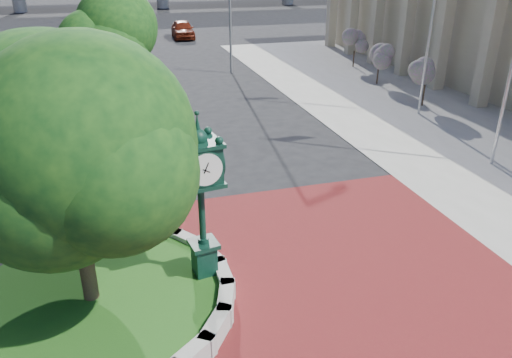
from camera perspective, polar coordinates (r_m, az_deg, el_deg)
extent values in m
plane|color=black|center=(13.60, 3.79, -10.92)|extent=(200.00, 200.00, 0.00)
cube|color=maroon|center=(12.84, 5.35, -13.31)|extent=(12.00, 12.00, 0.04)
cube|color=#9E9B93|center=(29.57, 27.14, 6.45)|extent=(20.00, 50.00, 0.04)
cube|color=#9E9B93|center=(11.53, -4.58, -16.86)|extent=(1.00, 1.22, 0.54)
cube|color=#9E9B93|center=(12.25, -3.44, -13.90)|extent=(0.71, 1.30, 0.54)
cube|color=#9E9B93|center=(13.03, -3.79, -11.25)|extent=(0.35, 1.25, 0.54)
cube|color=#9E9B93|center=(13.78, -5.31, -9.08)|extent=(0.71, 1.30, 0.54)
cube|color=#9E9B93|center=(14.45, -7.69, -7.46)|extent=(1.00, 1.22, 0.54)
cube|color=#9E9B93|center=(14.99, -10.69, -6.41)|extent=(1.20, 1.04, 0.54)
cube|color=#9E9B93|center=(15.37, -14.06, -5.93)|extent=(1.29, 0.76, 0.54)
cylinder|color=#1C4413|center=(12.93, -18.13, -13.34)|extent=(6.10, 6.10, 0.40)
cube|color=black|center=(30.75, 27.23, 14.76)|extent=(0.30, 40.00, 5.50)
cylinder|color=#38281C|center=(12.42, -18.66, -10.10)|extent=(0.36, 0.36, 2.17)
sphere|color=#0E3512|center=(11.19, -20.47, 1.16)|extent=(5.20, 5.20, 5.20)
cylinder|color=#38281C|center=(29.17, -16.25, 9.91)|extent=(0.36, 0.36, 1.92)
sphere|color=#0E3512|center=(28.72, -16.80, 14.31)|extent=(4.40, 4.40, 4.40)
cube|color=black|center=(13.25, -5.79, -11.66)|extent=(0.88, 0.88, 0.16)
cube|color=black|center=(12.91, -5.91, -9.51)|extent=(0.61, 0.61, 1.07)
cube|color=black|center=(12.60, -6.02, -7.39)|extent=(0.77, 0.77, 0.12)
cylinder|color=black|center=(12.16, -6.20, -3.85)|extent=(0.17, 0.17, 1.65)
cube|color=black|center=(11.59, -6.49, 1.90)|extent=(0.99, 0.99, 0.87)
cylinder|color=white|center=(11.19, -5.74, 1.08)|extent=(0.78, 0.17, 0.78)
cylinder|color=white|center=(11.99, -7.20, 2.66)|extent=(0.78, 0.17, 0.78)
cylinder|color=white|center=(11.47, -8.65, 1.52)|extent=(0.17, 0.78, 0.78)
cylinder|color=white|center=(11.73, -4.39, 2.26)|extent=(0.17, 0.78, 0.78)
sphere|color=black|center=(11.37, -6.64, 4.69)|extent=(0.43, 0.43, 0.43)
cone|color=black|center=(11.27, -6.72, 6.22)|extent=(0.17, 0.17, 0.49)
imported|color=#5E1C0D|center=(51.79, -8.38, 16.57)|extent=(2.29, 5.15, 1.72)
cylinder|color=silver|center=(26.99, 19.69, 18.45)|extent=(0.13, 0.13, 11.23)
cylinder|color=slate|center=(35.60, -3.00, 19.31)|extent=(0.16, 0.16, 9.23)
cylinder|color=#38281C|center=(29.45, 18.57, 9.01)|extent=(0.10, 0.10, 1.20)
sphere|color=#BC5EA8|center=(29.22, 18.84, 10.90)|extent=(1.20, 1.20, 1.20)
cylinder|color=#38281C|center=(33.74, 13.73, 11.45)|extent=(0.10, 0.10, 1.20)
sphere|color=#BC5EA8|center=(33.54, 13.90, 13.11)|extent=(1.20, 1.20, 1.20)
cylinder|color=#38281C|center=(38.66, 11.09, 13.31)|extent=(0.10, 0.10, 1.20)
sphere|color=#BC5EA8|center=(38.49, 11.21, 14.77)|extent=(1.20, 1.20, 1.20)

